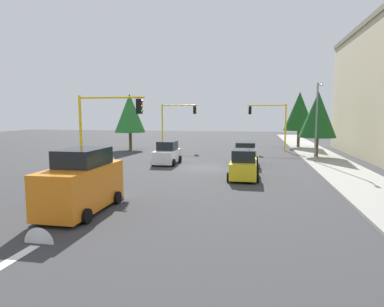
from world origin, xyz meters
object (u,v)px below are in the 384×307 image
tree_roadside_mid (318,115)px  traffic_signal_far_right (176,117)px  tree_roadside_far (299,111)px  car_green (245,155)px  car_white (167,154)px  traffic_signal_near_right (106,120)px  car_yellow (244,165)px  tree_opposite_side (130,113)px  traffic_signal_far_left (270,118)px  delivery_van_orange (82,183)px  street_lamp_curbside (317,114)px

tree_roadside_mid → traffic_signal_far_right: bearing=-110.9°
tree_roadside_far → car_green: size_ratio=1.78×
car_white → tree_roadside_far: bearing=142.1°
traffic_signal_near_right → traffic_signal_far_right: 20.00m
traffic_signal_near_right → car_green: (-7.82, 8.90, -3.02)m
traffic_signal_far_right → car_green: traffic_signal_far_right is taller
tree_roadside_mid → car_yellow: tree_roadside_mid is taller
traffic_signal_far_right → tree_opposite_side: 5.70m
traffic_signal_far_left → tree_roadside_mid: (6.00, 4.33, 0.35)m
delivery_van_orange → tree_roadside_far: bearing=157.5°
traffic_signal_near_right → car_white: bearing=163.5°
traffic_signal_far_left → car_yellow: size_ratio=1.37×
car_white → car_green: bearing=94.3°
traffic_signal_near_right → tree_opposite_side: 18.78m
car_green → street_lamp_curbside: bearing=106.7°
tree_roadside_far → traffic_signal_near_right: bearing=-32.3°
delivery_van_orange → car_white: size_ratio=1.27×
delivery_van_orange → street_lamp_curbside: bearing=143.1°
traffic_signal_far_left → car_yellow: bearing=-7.5°
tree_roadside_mid → car_green: tree_roadside_mid is taller
tree_roadside_far → delivery_van_orange: (31.27, -12.97, -3.42)m
tree_opposite_side → delivery_van_orange: tree_opposite_side is taller
tree_roadside_far → delivery_van_orange: size_ratio=1.49×
tree_roadside_mid → car_green: size_ratio=1.62×
traffic_signal_far_right → tree_roadside_mid: tree_roadside_mid is taller
traffic_signal_near_right → traffic_signal_far_left: bearing=150.4°
street_lamp_curbside → tree_roadside_far: (-14.39, 0.30, 0.35)m
delivery_van_orange → car_green: size_ratio=1.19×
tree_roadside_mid → car_yellow: bearing=-28.8°
traffic_signal_far_left → tree_roadside_mid: size_ratio=0.85×
tree_roadside_far → car_white: size_ratio=1.90×
traffic_signal_near_right → car_green: 12.23m
delivery_van_orange → tree_opposite_side: bearing=-163.4°
traffic_signal_near_right → delivery_van_orange: (7.27, 2.20, -2.63)m
traffic_signal_far_right → car_yellow: bearing=26.2°
tree_opposite_side → traffic_signal_far_right: bearing=110.6°
tree_roadside_mid → car_green: bearing=-47.6°
street_lamp_curbside → car_green: size_ratio=1.74×
tree_opposite_side → tree_roadside_mid: 21.38m
traffic_signal_far_right → car_yellow: traffic_signal_far_right is taller
tree_opposite_side → tree_roadside_far: size_ratio=0.95×
tree_opposite_side → tree_roadside_mid: bearing=79.2°
car_yellow → traffic_signal_far_left: bearing=172.5°
traffic_signal_far_right → delivery_van_orange: 27.49m
tree_opposite_side → tree_roadside_far: tree_roadside_far is taller
traffic_signal_far_left → car_yellow: 18.65m
tree_opposite_side → car_green: size_ratio=1.69×
traffic_signal_far_right → tree_roadside_mid: size_ratio=0.85×
delivery_van_orange → car_green: bearing=156.1°
traffic_signal_far_left → car_green: bearing=-11.4°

